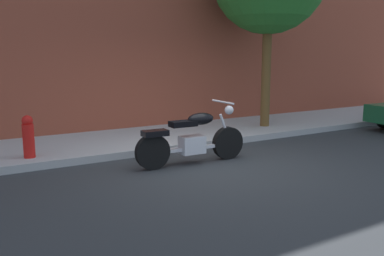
{
  "coord_description": "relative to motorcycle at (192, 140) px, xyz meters",
  "views": [
    {
      "loc": [
        -3.89,
        -5.95,
        1.95
      ],
      "look_at": [
        -0.23,
        0.28,
        0.66
      ],
      "focal_mm": 38.29,
      "sensor_mm": 36.0,
      "label": 1
    }
  ],
  "objects": [
    {
      "name": "ground_plane",
      "position": [
        0.24,
        -0.28,
        -0.45
      ],
      "size": [
        60.0,
        60.0,
        0.0
      ],
      "primitive_type": "plane",
      "color": "#303335"
    },
    {
      "name": "sidewalk",
      "position": [
        0.24,
        2.15,
        -0.38
      ],
      "size": [
        21.8,
        2.41,
        0.14
      ],
      "primitive_type": "cube",
      "color": "#ADADAD",
      "rests_on": "ground"
    },
    {
      "name": "motorcycle",
      "position": [
        0.0,
        0.0,
        0.0
      ],
      "size": [
        2.16,
        0.7,
        1.11
      ],
      "color": "black",
      "rests_on": "ground"
    },
    {
      "name": "fire_hydrant",
      "position": [
        -2.55,
        1.39,
        0.01
      ],
      "size": [
        0.2,
        0.2,
        0.91
      ],
      "color": "red",
      "rests_on": "ground"
    }
  ]
}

